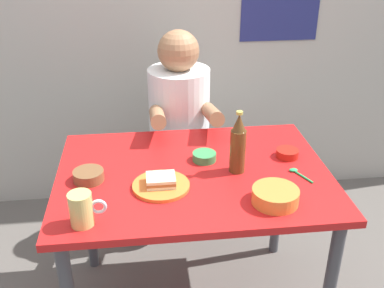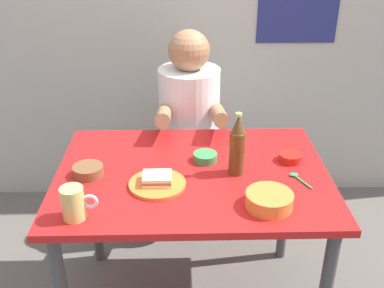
# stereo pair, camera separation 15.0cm
# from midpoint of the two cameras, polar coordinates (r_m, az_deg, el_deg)

# --- Properties ---
(dining_table) EXTENTS (1.10, 0.80, 0.74)m
(dining_table) POSITION_cam_midpoint_polar(r_m,az_deg,el_deg) (1.89, 2.32, -5.95)
(dining_table) COLOR red
(dining_table) RESTS_ON ground
(stool) EXTENTS (0.34, 0.34, 0.45)m
(stool) POSITION_cam_midpoint_polar(r_m,az_deg,el_deg) (2.59, 1.44, -3.88)
(stool) COLOR #4C4C51
(stool) RESTS_ON ground
(person_seated) EXTENTS (0.33, 0.56, 0.72)m
(person_seated) POSITION_cam_midpoint_polar(r_m,az_deg,el_deg) (2.39, 1.56, 4.58)
(person_seated) COLOR white
(person_seated) RESTS_ON stool
(plate_orange) EXTENTS (0.22, 0.22, 0.01)m
(plate_orange) POSITION_cam_midpoint_polar(r_m,az_deg,el_deg) (1.75, -1.92, -5.11)
(plate_orange) COLOR orange
(plate_orange) RESTS_ON dining_table
(sandwich) EXTENTS (0.11, 0.09, 0.04)m
(sandwich) POSITION_cam_midpoint_polar(r_m,az_deg,el_deg) (1.74, -1.93, -4.42)
(sandwich) COLOR beige
(sandwich) RESTS_ON plate_orange
(beer_mug) EXTENTS (0.13, 0.08, 0.12)m
(beer_mug) POSITION_cam_midpoint_polar(r_m,az_deg,el_deg) (1.58, -11.98, -7.34)
(beer_mug) COLOR #D1BC66
(beer_mug) RESTS_ON dining_table
(beer_bottle) EXTENTS (0.06, 0.06, 0.26)m
(beer_bottle) POSITION_cam_midpoint_polar(r_m,az_deg,el_deg) (1.80, 8.07, -0.39)
(beer_bottle) COLOR #593819
(beer_bottle) RESTS_ON dining_table
(condiment_bowl_brown) EXTENTS (0.12, 0.12, 0.04)m
(condiment_bowl_brown) POSITION_cam_midpoint_polar(r_m,az_deg,el_deg) (1.84, -10.64, -3.32)
(condiment_bowl_brown) COLOR brown
(condiment_bowl_brown) RESTS_ON dining_table
(sambal_bowl_red) EXTENTS (0.10, 0.10, 0.03)m
(sambal_bowl_red) POSITION_cam_midpoint_polar(r_m,az_deg,el_deg) (1.97, 14.36, -1.65)
(sambal_bowl_red) COLOR #B21E14
(sambal_bowl_red) RESTS_ON dining_table
(dip_bowl_green) EXTENTS (0.10, 0.10, 0.03)m
(dip_bowl_green) POSITION_cam_midpoint_polar(r_m,az_deg,el_deg) (1.92, 3.92, -1.66)
(dip_bowl_green) COLOR #388C4C
(dip_bowl_green) RESTS_ON dining_table
(soup_bowl_orange) EXTENTS (0.17, 0.17, 0.05)m
(soup_bowl_orange) POSITION_cam_midpoint_polar(r_m,az_deg,el_deg) (1.66, 12.25, -6.88)
(soup_bowl_orange) COLOR orange
(soup_bowl_orange) RESTS_ON dining_table
(spoon) EXTENTS (0.07, 0.11, 0.01)m
(spoon) POSITION_cam_midpoint_polar(r_m,az_deg,el_deg) (1.86, 15.34, -4.13)
(spoon) COLOR #26A559
(spoon) RESTS_ON dining_table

